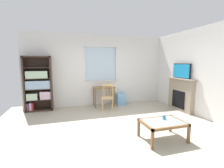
{
  "coord_description": "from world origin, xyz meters",
  "views": [
    {
      "loc": [
        -1.28,
        -3.81,
        1.69
      ],
      "look_at": [
        0.05,
        0.6,
        1.06
      ],
      "focal_mm": 25.73,
      "sensor_mm": 36.0,
      "label": 1
    }
  ],
  "objects": [
    {
      "name": "coffee_table",
      "position": [
        0.75,
        -0.93,
        0.36
      ],
      "size": [
        0.91,
        0.65,
        0.42
      ],
      "color": "#8C9E99",
      "rests_on": "ground"
    },
    {
      "name": "fireplace",
      "position": [
        2.63,
        0.79,
        0.57
      ],
      "size": [
        0.26,
        1.21,
        1.14
      ],
      "color": "gray",
      "rests_on": "ground"
    },
    {
      "name": "wall_right",
      "position": [
        2.78,
        0.0,
        1.38
      ],
      "size": [
        0.12,
        5.09,
        2.76
      ],
      "primitive_type": "cube",
      "color": "silver",
      "rests_on": "ground"
    },
    {
      "name": "tv",
      "position": [
        2.61,
        0.79,
        1.39
      ],
      "size": [
        0.06,
        0.81,
        0.51
      ],
      "color": "black",
      "rests_on": "fireplace"
    },
    {
      "name": "wall_back_with_window",
      "position": [
        -0.01,
        2.45,
        1.35
      ],
      "size": [
        5.45,
        0.15,
        2.76
      ],
      "color": "silver",
      "rests_on": "ground"
    },
    {
      "name": "sippy_cup",
      "position": [
        0.86,
        -0.81,
        0.46
      ],
      "size": [
        0.07,
        0.07,
        0.09
      ],
      "primitive_type": "cylinder",
      "color": "#337FD6",
      "rests_on": "coffee_table"
    },
    {
      "name": "desk_under_window",
      "position": [
        0.17,
        2.1,
        0.61
      ],
      "size": [
        0.83,
        0.45,
        0.75
      ],
      "color": "brown",
      "rests_on": "ground"
    },
    {
      "name": "wooden_chair",
      "position": [
        0.18,
        1.58,
        0.46
      ],
      "size": [
        0.52,
        0.51,
        0.9
      ],
      "color": "tan",
      "rests_on": "ground"
    },
    {
      "name": "ground",
      "position": [
        0.0,
        0.0,
        -0.01
      ],
      "size": [
        6.45,
        5.89,
        0.02
      ],
      "primitive_type": "cube",
      "color": "#B2A893"
    },
    {
      "name": "bookshelf",
      "position": [
        -2.15,
        2.21,
        0.91
      ],
      "size": [
        0.9,
        0.38,
        1.9
      ],
      "color": "#38281E",
      "rests_on": "ground"
    },
    {
      "name": "plastic_drawer_unit",
      "position": [
        0.87,
        2.15,
        0.23
      ],
      "size": [
        0.35,
        0.4,
        0.45
      ],
      "primitive_type": "cube",
      "color": "#72ADDB",
      "rests_on": "ground"
    }
  ]
}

